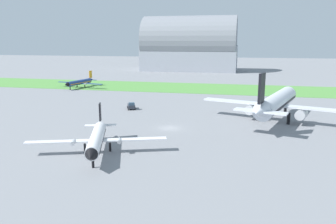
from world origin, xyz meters
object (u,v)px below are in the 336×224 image
object	(u,v)px
airplane_foreground_turboprop	(97,138)
pushback_tug_near_gate	(131,106)
airplane_midfield_jet	(276,103)
airplane_taxiing_turboprop	(80,82)

from	to	relation	value
airplane_foreground_turboprop	pushback_tug_near_gate	distance (m)	35.62
airplane_foreground_turboprop	pushback_tug_near_gate	size ratio (longest dim) A/B	5.43
airplane_midfield_jet	pushback_tug_near_gate	world-z (taller)	airplane_midfield_jet
airplane_midfield_jet	airplane_taxiing_turboprop	xyz separation A→B (m)	(-68.55, 40.61, -2.13)
airplane_taxiing_turboprop	airplane_foreground_turboprop	xyz separation A→B (m)	(38.53, -69.59, 0.27)
airplane_midfield_jet	airplane_foreground_turboprop	size ratio (longest dim) A/B	1.52
airplane_taxiing_turboprop	airplane_foreground_turboprop	bearing A→B (deg)	39.45
airplane_midfield_jet	airplane_taxiing_turboprop	size ratio (longest dim) A/B	1.66
airplane_taxiing_turboprop	pushback_tug_near_gate	bearing A→B (deg)	53.69
airplane_taxiing_turboprop	pushback_tug_near_gate	size ratio (longest dim) A/B	4.99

